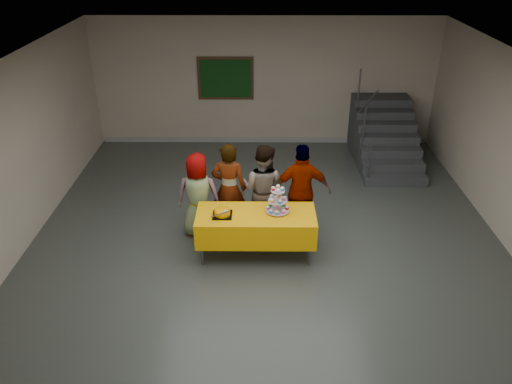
% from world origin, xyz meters
% --- Properties ---
extents(room_shell, '(10.00, 10.04, 3.02)m').
position_xyz_m(room_shell, '(0.00, 0.02, 2.13)').
color(room_shell, '#4C514C').
rests_on(room_shell, ground).
extents(bake_table, '(1.88, 0.78, 0.77)m').
position_xyz_m(bake_table, '(-0.17, 0.23, 0.56)').
color(bake_table, '#595960').
rests_on(bake_table, ground).
extents(cupcake_stand, '(0.38, 0.38, 0.44)m').
position_xyz_m(cupcake_stand, '(0.17, 0.30, 0.94)').
color(cupcake_stand, silver).
rests_on(cupcake_stand, bake_table).
extents(bear_cake, '(0.32, 0.36, 0.12)m').
position_xyz_m(bear_cake, '(-0.70, 0.18, 0.83)').
color(bear_cake, black).
rests_on(bear_cake, bake_table).
extents(schoolchild_a, '(0.74, 0.50, 1.50)m').
position_xyz_m(schoolchild_a, '(-1.15, 0.86, 0.75)').
color(schoolchild_a, slate).
rests_on(schoolchild_a, ground).
extents(schoolchild_b, '(0.64, 0.46, 1.64)m').
position_xyz_m(schoolchild_b, '(-0.63, 0.98, 0.82)').
color(schoolchild_b, slate).
rests_on(schoolchild_b, ground).
extents(schoolchild_c, '(0.94, 0.85, 1.59)m').
position_xyz_m(schoolchild_c, '(-0.06, 1.02, 0.80)').
color(schoolchild_c, slate).
rests_on(schoolchild_c, ground).
extents(schoolchild_d, '(0.98, 0.42, 1.67)m').
position_xyz_m(schoolchild_d, '(0.59, 0.86, 0.83)').
color(schoolchild_d, slate).
rests_on(schoolchild_d, ground).
extents(staircase, '(1.30, 2.40, 2.04)m').
position_xyz_m(staircase, '(2.70, 4.13, 0.49)').
color(staircase, '#424447').
rests_on(staircase, ground).
extents(noticeboard, '(1.30, 0.05, 1.00)m').
position_xyz_m(noticeboard, '(-0.91, 4.96, 1.60)').
color(noticeboard, '#472B16').
rests_on(noticeboard, ground).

